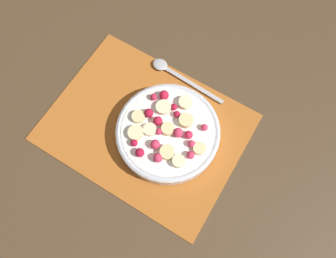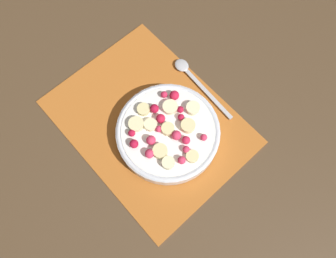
% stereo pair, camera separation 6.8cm
% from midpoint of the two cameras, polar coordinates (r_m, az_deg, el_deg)
% --- Properties ---
extents(ground_plane, '(3.00, 3.00, 0.00)m').
position_cam_midpoint_polar(ground_plane, '(0.74, -0.64, 0.89)').
color(ground_plane, '#4C3823').
extents(placemat, '(0.42, 0.32, 0.01)m').
position_cam_midpoint_polar(placemat, '(0.73, -0.64, 0.98)').
color(placemat, '#B26023').
rests_on(placemat, ground_plane).
extents(fruit_bowl, '(0.22, 0.22, 0.05)m').
position_cam_midpoint_polar(fruit_bowl, '(0.70, 2.74, -0.90)').
color(fruit_bowl, silver).
rests_on(fruit_bowl, placemat).
extents(spoon, '(0.19, 0.03, 0.01)m').
position_cam_midpoint_polar(spoon, '(0.78, 6.69, 8.81)').
color(spoon, '#B2B2B7').
rests_on(spoon, placemat).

